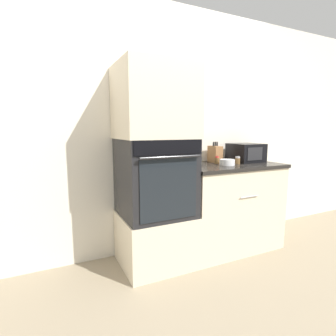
{
  "coord_description": "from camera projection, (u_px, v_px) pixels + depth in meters",
  "views": [
    {
      "loc": [
        -1.22,
        -1.87,
        1.26
      ],
      "look_at": [
        -0.23,
        0.21,
        0.92
      ],
      "focal_mm": 28.0,
      "sensor_mm": 36.0,
      "label": 1
    }
  ],
  "objects": [
    {
      "name": "ground_plane",
      "position": [
        201.0,
        270.0,
        2.37
      ],
      "size": [
        12.0,
        12.0,
        0.0
      ],
      "primitive_type": "plane",
      "color": "gray"
    },
    {
      "name": "wall_back",
      "position": [
        171.0,
        130.0,
        2.75
      ],
      "size": [
        8.0,
        0.05,
        2.5
      ],
      "color": "silver",
      "rests_on": "ground_plane"
    },
    {
      "name": "oven_cabinet_base",
      "position": [
        155.0,
        239.0,
        2.47
      ],
      "size": [
        0.64,
        0.6,
        0.48
      ],
      "color": "beige",
      "rests_on": "ground_plane"
    },
    {
      "name": "wall_oven",
      "position": [
        155.0,
        177.0,
        2.38
      ],
      "size": [
        0.62,
        0.64,
        0.7
      ],
      "color": "black",
      "rests_on": "oven_cabinet_base"
    },
    {
      "name": "oven_cabinet_upper",
      "position": [
        154.0,
        102.0,
        2.28
      ],
      "size": [
        0.64,
        0.6,
        0.63
      ],
      "color": "beige",
      "rests_on": "wall_oven"
    },
    {
      "name": "counter_unit",
      "position": [
        228.0,
        206.0,
        2.8
      ],
      "size": [
        1.07,
        0.63,
        0.9
      ],
      "color": "beige",
      "rests_on": "ground_plane"
    },
    {
      "name": "microwave",
      "position": [
        246.0,
        153.0,
        2.91
      ],
      "size": [
        0.32,
        0.32,
        0.2
      ],
      "color": "black",
      "rests_on": "counter_unit"
    },
    {
      "name": "knife_block",
      "position": [
        215.0,
        154.0,
        2.84
      ],
      "size": [
        0.09,
        0.16,
        0.22
      ],
      "color": "olive",
      "rests_on": "counter_unit"
    },
    {
      "name": "bowl",
      "position": [
        227.0,
        162.0,
        2.63
      ],
      "size": [
        0.15,
        0.15,
        0.06
      ],
      "color": "white",
      "rests_on": "counter_unit"
    },
    {
      "name": "condiment_jar_near",
      "position": [
        196.0,
        160.0,
        2.74
      ],
      "size": [
        0.05,
        0.05,
        0.09
      ],
      "color": "#427047",
      "rests_on": "counter_unit"
    },
    {
      "name": "condiment_jar_mid",
      "position": [
        217.0,
        160.0,
        2.74
      ],
      "size": [
        0.04,
        0.04,
        0.08
      ],
      "color": "brown",
      "rests_on": "counter_unit"
    },
    {
      "name": "condiment_jar_far",
      "position": [
        238.0,
        160.0,
        2.72
      ],
      "size": [
        0.05,
        0.05,
        0.08
      ],
      "color": "brown",
      "rests_on": "counter_unit"
    }
  ]
}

